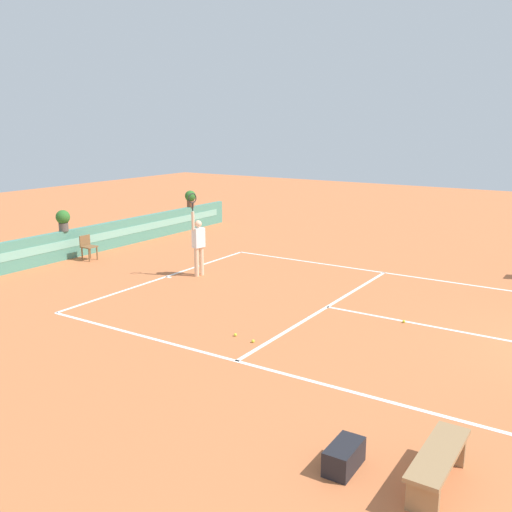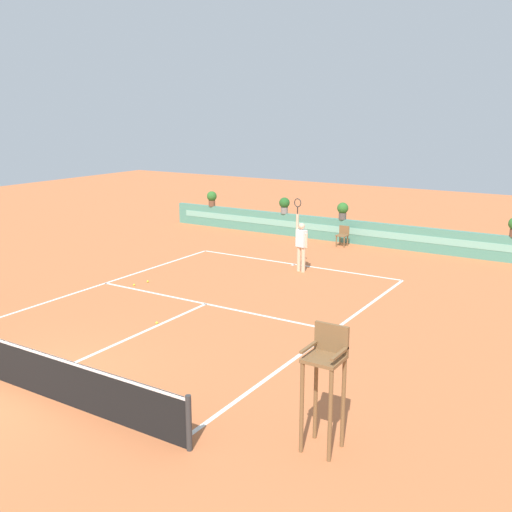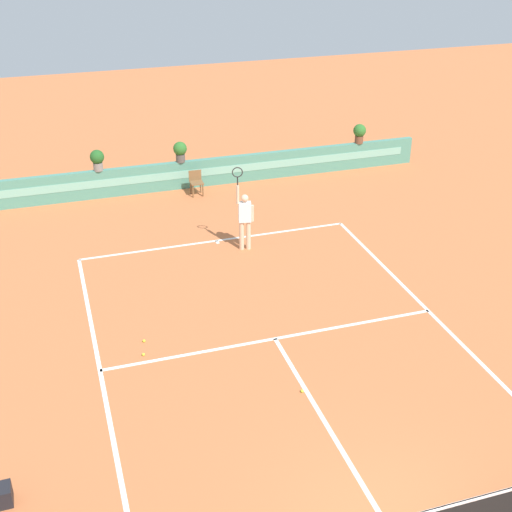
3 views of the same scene
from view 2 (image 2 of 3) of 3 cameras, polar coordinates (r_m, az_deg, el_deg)
The scene contains 13 objects.
ground_plane at distance 17.31m, azimuth -5.61°, elevation -4.95°, with size 60.00×60.00×0.00m, color #C66B3D.
court_lines at distance 17.86m, azimuth -4.21°, elevation -4.32°, with size 8.32×11.94×0.01m.
net at distance 13.22m, azimuth -21.88°, elevation -9.60°, with size 8.92×0.10×1.00m.
back_wall_barrier at distance 25.92m, azimuth 8.44°, elevation 2.40°, with size 18.00×0.21×1.00m.
umpire_chair at distance 9.98m, azimuth 6.65°, elevation -11.14°, with size 0.60×0.60×2.14m.
ball_kid_chair at distance 25.16m, azimuth 8.32°, elevation 2.01°, with size 0.44×0.44×0.85m.
tennis_player at distance 20.86m, azimuth 4.36°, elevation 1.30°, with size 0.61×0.29×2.58m.
tennis_ball_near_baseline at distance 20.03m, azimuth -10.34°, elevation -2.41°, with size 0.07×0.07×0.07m, color #CCE033.
tennis_ball_mid_court at distance 19.72m, azimuth -11.61°, elevation -2.72°, with size 0.07×0.07×0.07m, color #CCE033.
tennis_ball_by_sideline at distance 16.16m, azimuth -9.49°, elevation -6.33°, with size 0.07×0.07×0.07m, color #CCE033.
potted_plant_left at distance 27.05m, azimuth 2.74°, elevation 4.97°, with size 0.48×0.48×0.72m.
potted_plant_far_left at distance 29.22m, azimuth -4.26°, elevation 5.60°, with size 0.48×0.48×0.72m.
potted_plant_centre at distance 25.80m, azimuth 8.31°, elevation 4.41°, with size 0.48×0.48×0.72m.
Camera 2 is at (10.06, -6.97, 5.52)m, focal length 41.74 mm.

